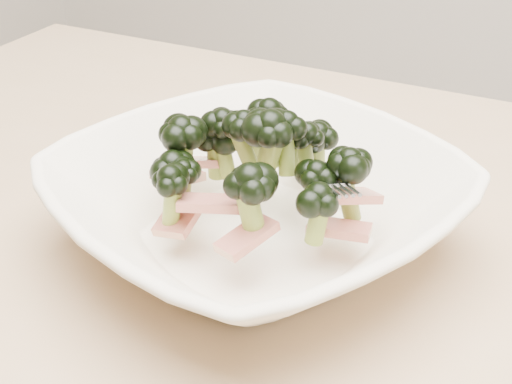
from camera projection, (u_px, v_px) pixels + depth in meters
dining_table at (314, 360)px, 0.61m from camera, size 1.20×0.80×0.75m
broccoli_dish at (256, 199)px, 0.57m from camera, size 0.40×0.40×0.12m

